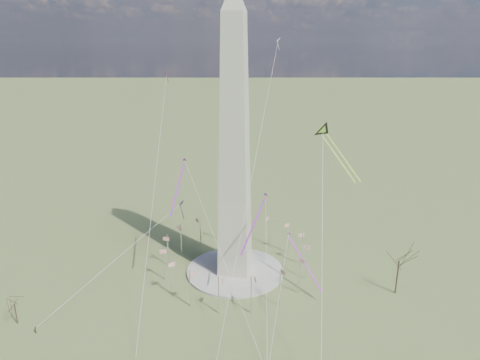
% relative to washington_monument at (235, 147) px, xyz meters
% --- Properties ---
extents(ground, '(2000.00, 2000.00, 0.00)m').
position_rel_washington_monument_xyz_m(ground, '(0.00, 0.00, -47.95)').
color(ground, '#536432').
rests_on(ground, ground).
extents(plaza, '(36.00, 36.00, 0.80)m').
position_rel_washington_monument_xyz_m(plaza, '(0.00, 0.00, -47.55)').
color(plaza, '#B2AEA2').
rests_on(plaza, ground).
extents(washington_monument, '(15.56, 15.56, 100.00)m').
position_rel_washington_monument_xyz_m(washington_monument, '(0.00, 0.00, 0.00)').
color(washington_monument, beige).
rests_on(washington_monument, plaza).
extents(flagpole_ring, '(54.40, 54.40, 13.00)m').
position_rel_washington_monument_xyz_m(flagpole_ring, '(-0.00, -0.00, -40.68)').
color(flagpole_ring, white).
rests_on(flagpole_ring, ground).
extents(tree_near, '(10.39, 10.39, 18.19)m').
position_rel_washington_monument_xyz_m(tree_near, '(56.67, -3.72, -34.98)').
color(tree_near, '#413027').
rests_on(tree_near, ground).
extents(tree_far, '(5.87, 5.87, 10.27)m').
position_rel_washington_monument_xyz_m(tree_far, '(-59.30, -42.42, -40.64)').
color(tree_far, '#413027').
rests_on(tree_far, ground).
extents(person_west, '(1.02, 0.86, 1.87)m').
position_rel_washington_monument_xyz_m(person_west, '(-51.03, -45.34, -47.02)').
color(person_west, gray).
rests_on(person_west, ground).
extents(kite_delta_black, '(16.38, 18.09, 16.41)m').
position_rel_washington_monument_xyz_m(kite_delta_black, '(29.88, 3.60, 5.02)').
color(kite_delta_black, black).
rests_on(kite_delta_black, ground).
extents(kite_diamond_purple, '(1.69, 2.78, 8.50)m').
position_rel_washington_monument_xyz_m(kite_diamond_purple, '(-23.24, 10.12, -26.97)').
color(kite_diamond_purple, '#3E1973').
rests_on(kite_diamond_purple, ground).
extents(kite_streamer_left, '(6.32, 20.54, 14.34)m').
position_rel_washington_monument_xyz_m(kite_streamer_left, '(9.42, -9.07, -20.74)').
color(kite_streamer_left, '#F3264A').
rests_on(kite_streamer_left, ground).
extents(kite_streamer_mid, '(2.41, 20.83, 14.29)m').
position_rel_washington_monument_xyz_m(kite_streamer_mid, '(-17.87, -6.12, -10.78)').
color(kite_streamer_mid, '#F3264A').
rests_on(kite_streamer_mid, ground).
extents(kite_streamer_right, '(13.89, 16.31, 13.89)m').
position_rel_washington_monument_xyz_m(kite_streamer_right, '(23.85, -3.97, -36.36)').
color(kite_streamer_right, '#F3264A').
rests_on(kite_streamer_right, ground).
extents(kite_small_red, '(1.29, 2.03, 4.94)m').
position_rel_washington_monument_xyz_m(kite_small_red, '(-35.01, 33.36, 21.15)').
color(kite_small_red, red).
rests_on(kite_small_red, ground).
extents(kite_small_white, '(1.56, 2.31, 4.89)m').
position_rel_washington_monument_xyz_m(kite_small_white, '(9.36, 44.80, 34.04)').
color(kite_small_white, white).
rests_on(kite_small_white, ground).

